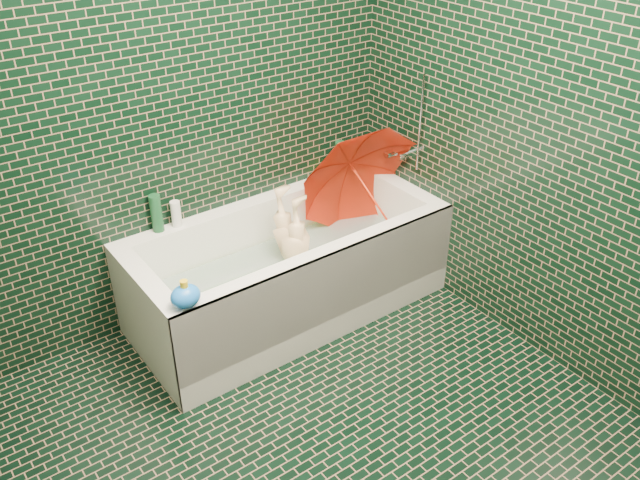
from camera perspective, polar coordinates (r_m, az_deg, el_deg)
floor at (r=3.06m, az=1.37°, el=-18.29°), size 2.80×2.80×0.00m
wall_back at (r=3.37m, az=-13.29°, el=11.93°), size 2.80×0.00×2.80m
wall_right at (r=3.15m, az=21.08°, el=9.26°), size 0.00×2.80×2.80m
bathtub at (r=3.72m, az=-2.51°, el=-3.28°), size 1.70×0.75×0.55m
bath_mat at (r=3.77m, az=-2.64°, el=-3.85°), size 1.35×0.47×0.01m
water at (r=3.68m, az=-2.70°, el=-2.03°), size 1.48×0.53×0.00m
faucet at (r=3.90m, az=7.27°, el=7.68°), size 0.18×0.19×0.55m
child at (r=3.71m, az=-2.03°, el=-1.57°), size 0.84×0.33×0.25m
umbrella at (r=3.80m, az=4.30°, el=3.77°), size 0.96×1.00×0.90m
soap_bottle_a at (r=4.18m, az=4.14°, el=6.23°), size 0.10×0.10×0.25m
soap_bottle_b at (r=4.18m, az=4.18°, el=6.21°), size 0.10×0.11×0.18m
soap_bottle_c at (r=4.16m, az=2.84°, el=6.13°), size 0.15×0.15×0.17m
bottle_right_tall at (r=4.03m, az=1.66°, el=6.93°), size 0.06×0.06×0.21m
bottle_right_pump at (r=4.13m, az=3.19°, el=7.41°), size 0.06×0.06×0.19m
bottle_left_tall at (r=3.54m, az=-13.62°, el=2.20°), size 0.08×0.08×0.20m
bottle_left_short at (r=3.58m, az=-12.03°, el=2.17°), size 0.07×0.07×0.14m
rubber_duck at (r=4.02m, az=0.14°, el=5.84°), size 0.11×0.09×0.09m
bath_toy at (r=2.98m, az=-11.26°, el=-4.64°), size 0.15×0.13×0.13m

